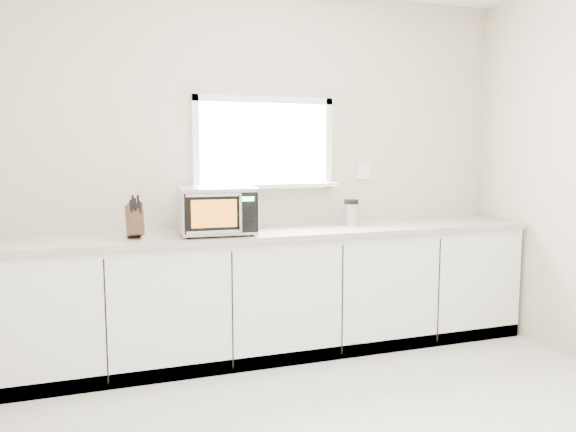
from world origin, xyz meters
name	(u,v)px	position (x,y,z in m)	size (l,w,h in m)	color
back_wall	(264,168)	(0.00, 2.00, 1.36)	(4.00, 0.17, 2.70)	#BAAB94
cabinets	(276,294)	(0.00, 1.70, 0.44)	(3.92, 0.60, 0.88)	white
countertop	(276,233)	(0.00, 1.69, 0.90)	(3.92, 0.64, 0.04)	#B7AC97
microwave	(217,210)	(-0.45, 1.62, 1.09)	(0.52, 0.44, 0.33)	black
knife_block	(135,220)	(-0.99, 1.63, 1.04)	(0.11, 0.21, 0.29)	#402917
cutting_board	(206,209)	(-0.46, 1.94, 1.06)	(0.29, 0.29, 0.02)	#A06C3D
coffee_grinder	(351,212)	(0.63, 1.76, 1.02)	(0.14, 0.14, 0.20)	#B5B8BD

